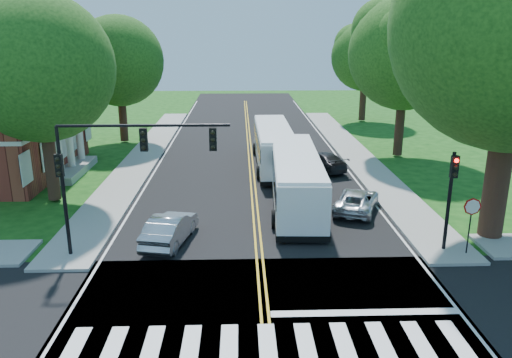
{
  "coord_description": "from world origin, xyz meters",
  "views": [
    {
      "loc": [
        -0.8,
        -13.58,
        9.39
      ],
      "look_at": [
        -0.03,
        10.04,
        2.4
      ],
      "focal_mm": 35.0,
      "sensor_mm": 36.0,
      "label": 1
    }
  ],
  "objects_px": {
    "signal_nw": "(117,159)",
    "dark_sedan": "(323,161)",
    "bus_follow": "(274,145)",
    "bus_lead": "(296,178)",
    "suv": "(357,200)",
    "hatchback": "(170,229)",
    "signal_ne": "(451,188)"
  },
  "relations": [
    {
      "from": "signal_nw",
      "to": "bus_lead",
      "type": "height_order",
      "value": "signal_nw"
    },
    {
      "from": "bus_lead",
      "to": "dark_sedan",
      "type": "bearing_deg",
      "value": -108.24
    },
    {
      "from": "signal_nw",
      "to": "dark_sedan",
      "type": "relative_size",
      "value": 1.63
    },
    {
      "from": "signal_nw",
      "to": "bus_follow",
      "type": "distance_m",
      "value": 17.06
    },
    {
      "from": "signal_nw",
      "to": "bus_lead",
      "type": "xyz_separation_m",
      "value": [
        8.13,
        6.54,
        -2.81
      ]
    },
    {
      "from": "signal_nw",
      "to": "suv",
      "type": "distance_m",
      "value": 13.12
    },
    {
      "from": "suv",
      "to": "dark_sedan",
      "type": "bearing_deg",
      "value": -65.11
    },
    {
      "from": "hatchback",
      "to": "signal_ne",
      "type": "bearing_deg",
      "value": -174.53
    },
    {
      "from": "hatchback",
      "to": "dark_sedan",
      "type": "xyz_separation_m",
      "value": [
        9.09,
        12.38,
        -0.06
      ]
    },
    {
      "from": "signal_ne",
      "to": "hatchback",
      "type": "distance_m",
      "value": 12.55
    },
    {
      "from": "bus_lead",
      "to": "bus_follow",
      "type": "xyz_separation_m",
      "value": [
        -0.66,
        8.53,
        -0.04
      ]
    },
    {
      "from": "suv",
      "to": "dark_sedan",
      "type": "distance_m",
      "value": 8.43
    },
    {
      "from": "bus_lead",
      "to": "suv",
      "type": "bearing_deg",
      "value": 162.86
    },
    {
      "from": "signal_nw",
      "to": "dark_sedan",
      "type": "height_order",
      "value": "signal_nw"
    },
    {
      "from": "hatchback",
      "to": "signal_nw",
      "type": "bearing_deg",
      "value": 50.25
    },
    {
      "from": "bus_follow",
      "to": "dark_sedan",
      "type": "relative_size",
      "value": 2.53
    },
    {
      "from": "bus_lead",
      "to": "bus_follow",
      "type": "bearing_deg",
      "value": -83.03
    },
    {
      "from": "signal_ne",
      "to": "suv",
      "type": "bearing_deg",
      "value": 116.68
    },
    {
      "from": "bus_follow",
      "to": "signal_nw",
      "type": "bearing_deg",
      "value": 63.27
    },
    {
      "from": "signal_ne",
      "to": "dark_sedan",
      "type": "bearing_deg",
      "value": 102.94
    },
    {
      "from": "signal_nw",
      "to": "signal_ne",
      "type": "relative_size",
      "value": 1.62
    },
    {
      "from": "bus_lead",
      "to": "dark_sedan",
      "type": "height_order",
      "value": "bus_lead"
    },
    {
      "from": "signal_ne",
      "to": "bus_lead",
      "type": "xyz_separation_m",
      "value": [
        -5.92,
        6.52,
        -1.39
      ]
    },
    {
      "from": "hatchback",
      "to": "suv",
      "type": "bearing_deg",
      "value": -145.45
    },
    {
      "from": "bus_follow",
      "to": "hatchback",
      "type": "height_order",
      "value": "bus_follow"
    },
    {
      "from": "signal_nw",
      "to": "bus_follow",
      "type": "relative_size",
      "value": 0.64
    },
    {
      "from": "signal_ne",
      "to": "hatchback",
      "type": "height_order",
      "value": "signal_ne"
    },
    {
      "from": "dark_sedan",
      "to": "hatchback",
      "type": "bearing_deg",
      "value": 33.01
    },
    {
      "from": "dark_sedan",
      "to": "signal_ne",
      "type": "bearing_deg",
      "value": 82.24
    },
    {
      "from": "signal_nw",
      "to": "suv",
      "type": "bearing_deg",
      "value": 25.37
    },
    {
      "from": "hatchback",
      "to": "suv",
      "type": "xyz_separation_m",
      "value": [
        9.56,
        3.97,
        -0.1
      ]
    },
    {
      "from": "dark_sedan",
      "to": "signal_nw",
      "type": "bearing_deg",
      "value": 31.02
    }
  ]
}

